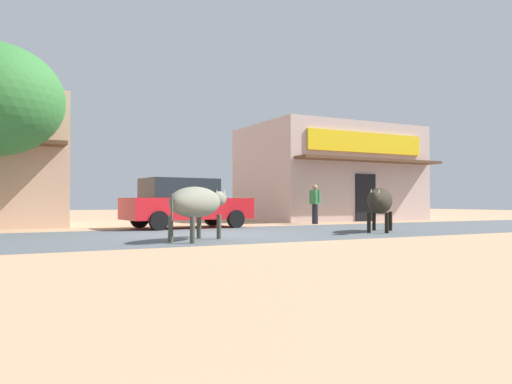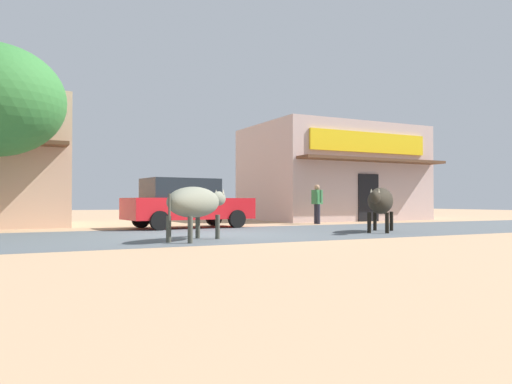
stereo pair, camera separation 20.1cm
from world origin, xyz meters
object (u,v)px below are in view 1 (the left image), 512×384
at_px(parked_hatchback_car, 185,203).
at_px(pedestrian_by_shop, 315,201).
at_px(cow_near_brown, 197,203).
at_px(cow_far_dark, 380,201).

distance_m(parked_hatchback_car, pedestrian_by_shop, 5.56).
height_order(cow_near_brown, cow_far_dark, cow_far_dark).
xyz_separation_m(cow_near_brown, cow_far_dark, (5.86, 0.55, 0.03)).
bearing_deg(parked_hatchback_car, cow_far_dark, -46.28).
distance_m(cow_near_brown, cow_far_dark, 5.89).
bearing_deg(cow_far_dark, pedestrian_by_shop, 76.94).
distance_m(cow_near_brown, pedestrian_by_shop, 9.02).
distance_m(parked_hatchback_car, cow_far_dark, 6.31).
xyz_separation_m(cow_near_brown, pedestrian_by_shop, (7.04, 5.63, 0.03)).
bearing_deg(cow_near_brown, parked_hatchback_car, 73.61).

